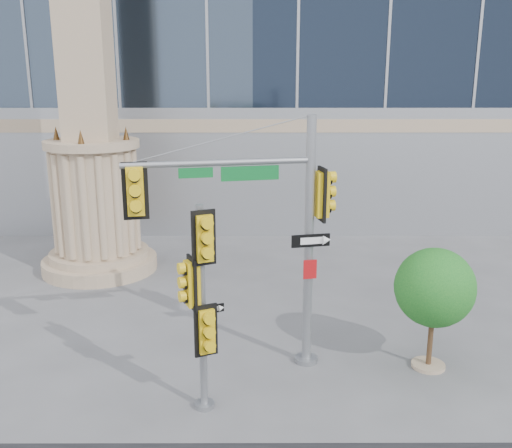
{
  "coord_description": "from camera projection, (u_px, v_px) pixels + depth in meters",
  "views": [
    {
      "loc": [
        0.07,
        -12.33,
        7.42
      ],
      "look_at": [
        0.11,
        2.0,
        3.68
      ],
      "focal_mm": 40.0,
      "sensor_mm": 36.0,
      "label": 1
    }
  ],
  "objects": [
    {
      "name": "monument",
      "position": [
        91.0,
        129.0,
        21.1
      ],
      "size": [
        4.4,
        4.4,
        16.6
      ],
      "color": "tan",
      "rests_on": "ground"
    },
    {
      "name": "secondary_signal_pole",
      "position": [
        201.0,
        295.0,
        12.34
      ],
      "size": [
        0.9,
        0.65,
        4.8
      ],
      "rotation": [
        0.0,
        0.0,
        0.43
      ],
      "color": "slate",
      "rests_on": "ground"
    },
    {
      "name": "main_signal_pole",
      "position": [
        264.0,
        218.0,
        14.0
      ],
      "size": [
        5.0,
        1.45,
        6.51
      ],
      "rotation": [
        0.0,
        0.0,
        0.2
      ],
      "color": "slate",
      "rests_on": "ground"
    },
    {
      "name": "street_tree",
      "position": [
        436.0,
        291.0,
        14.45
      ],
      "size": [
        2.08,
        2.03,
        3.24
      ],
      "color": "tan",
      "rests_on": "ground"
    },
    {
      "name": "ground",
      "position": [
        252.0,
        392.0,
        13.8
      ],
      "size": [
        120.0,
        120.0,
        0.0
      ],
      "primitive_type": "plane",
      "color": "#545456",
      "rests_on": "ground"
    }
  ]
}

